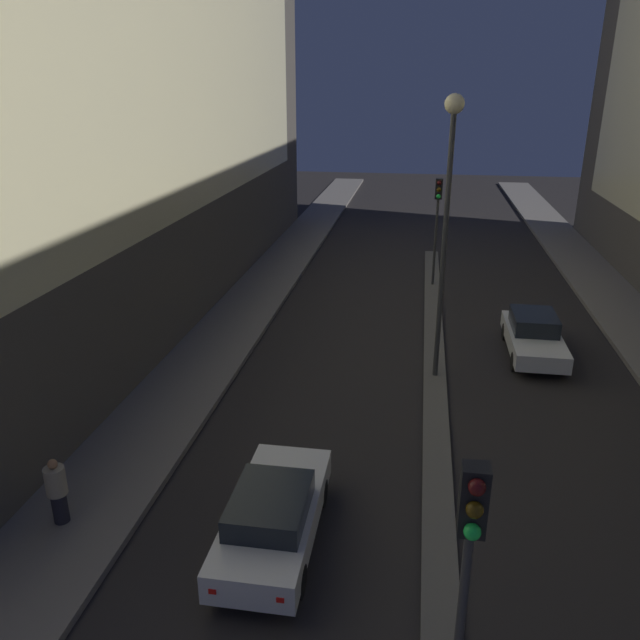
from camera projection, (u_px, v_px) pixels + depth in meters
median_strip at (435, 373)px, 20.57m from camera, size 0.72×31.79×0.12m
traffic_light_near at (467, 563)px, 7.36m from camera, size 0.32×0.42×4.91m
traffic_light_mid at (438, 209)px, 28.14m from camera, size 0.32×0.42×4.91m
street_lamp at (448, 187)px, 18.16m from camera, size 0.56×0.56×8.64m
car_left_lane at (273, 515)px, 12.76m from camera, size 1.74×4.37×1.42m
car_right_lane at (533, 335)px, 21.83m from camera, size 1.74×4.34×1.46m
pedestrian_on_left_sidewalk at (57, 490)px, 13.16m from camera, size 0.43×0.43×1.54m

